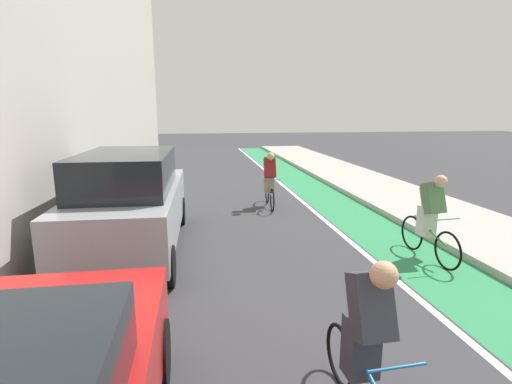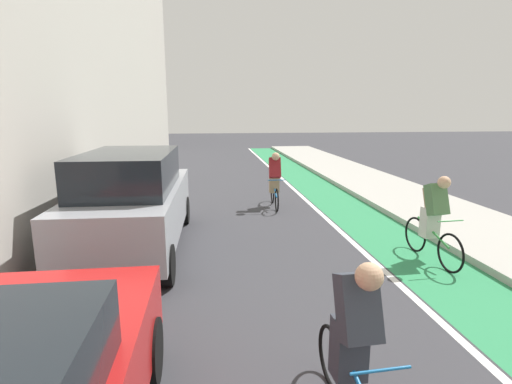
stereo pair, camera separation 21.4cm
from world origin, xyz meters
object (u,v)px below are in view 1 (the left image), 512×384
cyclist_mid (367,335)px  cyclist_trailing (430,215)px  parked_suv_silver (131,201)px  cyclist_far (270,180)px

cyclist_mid → cyclist_trailing: bearing=51.0°
cyclist_mid → parked_suv_silver: bearing=119.3°
cyclist_trailing → cyclist_mid: bearing=-129.0°
cyclist_mid → cyclist_trailing: (2.85, 3.51, 0.01)m
cyclist_trailing → cyclist_far: cyclist_trailing is taller
parked_suv_silver → cyclist_trailing: parked_suv_silver is taller
cyclist_trailing → cyclist_far: size_ratio=1.02×
parked_suv_silver → cyclist_trailing: (5.52, -1.24, -0.17)m
parked_suv_silver → cyclist_mid: size_ratio=2.77×
cyclist_trailing → cyclist_far: 4.91m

